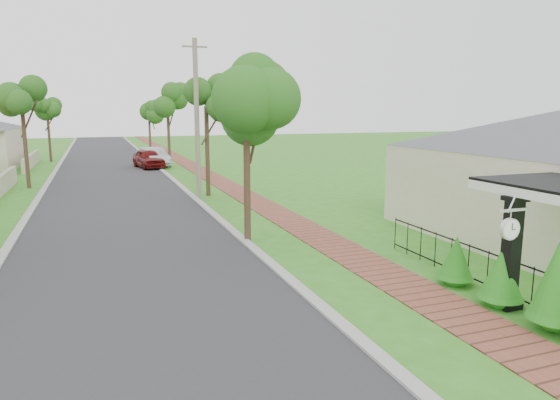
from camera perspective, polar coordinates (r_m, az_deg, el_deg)
ground at (r=10.78m, az=2.38°, el=-13.43°), size 160.00×160.00×0.00m
road at (r=29.44m, az=-18.44°, el=1.20°), size 7.00×120.00×0.02m
kerb_right at (r=29.77m, az=-11.41°, el=1.62°), size 0.30×120.00×0.10m
kerb_left at (r=29.56m, az=-25.52°, el=0.76°), size 0.30×120.00×0.10m
sidewalk at (r=30.27m, az=-6.54°, el=1.89°), size 1.50×120.00×0.03m
porch_post at (r=12.09m, az=24.84°, el=-6.12°), size 0.48×0.48×2.52m
picket_fence at (r=13.17m, az=22.65°, el=-7.33°), size 0.03×8.02×1.00m
street_trees at (r=35.97m, az=-19.05°, el=9.96°), size 10.70×37.65×5.89m
hedge_row at (r=11.61m, az=26.99°, el=-8.33°), size 0.93×4.75×2.18m
parked_car_red at (r=39.55m, az=-14.79°, el=4.58°), size 2.37×4.39×1.42m
parked_car_white at (r=40.51m, az=-14.25°, el=4.78°), size 2.26×4.68×1.48m
near_tree at (r=16.34m, az=-3.89°, el=10.70°), size 2.19×2.19×5.62m
utility_pole at (r=24.99m, az=-9.48°, el=9.12°), size 1.20×0.24×7.73m
station_clock at (r=11.28m, az=24.79°, el=-2.89°), size 0.76×0.13×0.65m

